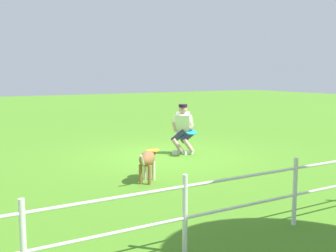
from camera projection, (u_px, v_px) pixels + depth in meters
ground_plane at (167, 156)px, 10.41m from camera, size 60.00×60.00×0.00m
person at (183, 127)px, 10.54m from camera, size 0.60×0.71×1.29m
dog at (148, 160)px, 7.92m from camera, size 0.71×0.80×0.62m
frisbee_flying at (153, 150)px, 8.15m from camera, size 0.31×0.31×0.04m
frisbee_held at (192, 133)px, 10.23m from camera, size 0.38×0.37×0.10m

